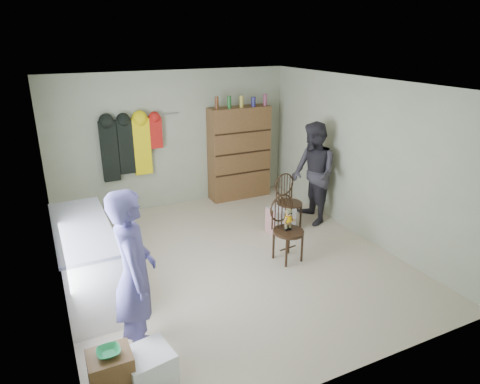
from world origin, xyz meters
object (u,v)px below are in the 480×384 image
chair_front (286,225)px  chair_far (288,199)px  counter (86,261)px  dresser (239,153)px

chair_front → chair_far: chair_front is taller
counter → chair_far: 3.38m
counter → chair_front: chair_front is taller
counter → dresser: (3.20, 2.30, 0.44)m
counter → chair_far: size_ratio=2.03×
counter → dresser: 3.96m
chair_front → dresser: bearing=71.4°
counter → chair_front: (2.69, -0.30, 0.06)m
chair_far → dresser: 1.70m
chair_far → chair_front: bearing=-130.6°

